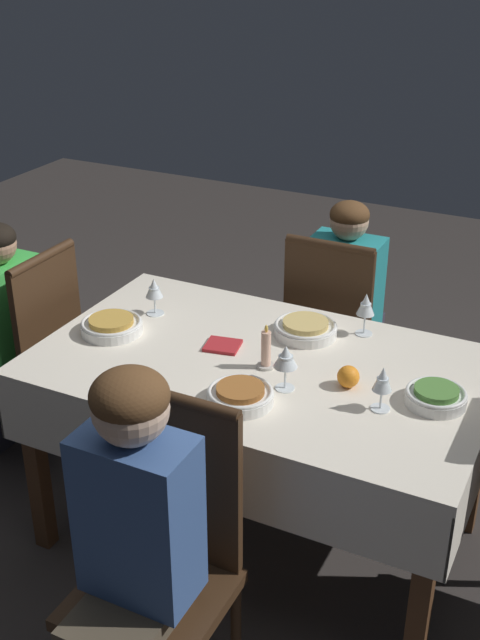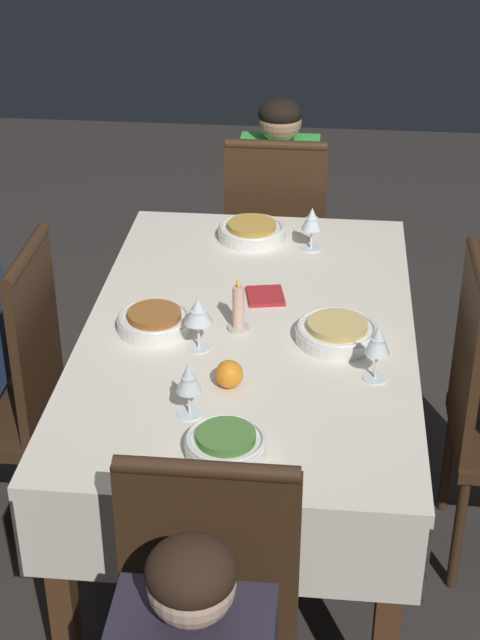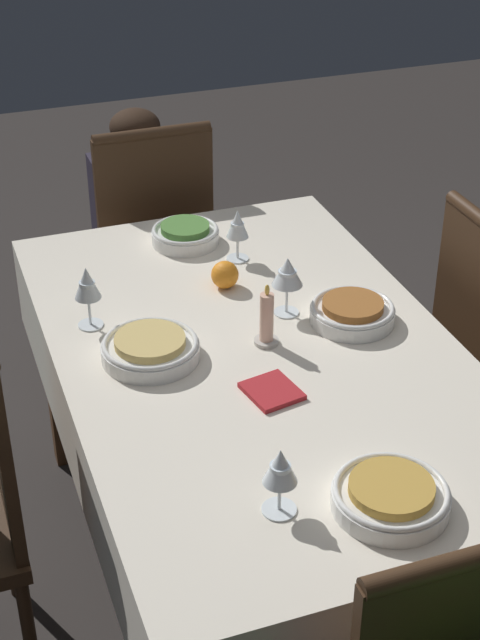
{
  "view_description": "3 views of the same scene",
  "coord_description": "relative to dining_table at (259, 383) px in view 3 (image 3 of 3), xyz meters",
  "views": [
    {
      "loc": [
        0.98,
        -2.15,
        2.1
      ],
      "look_at": [
        -0.05,
        -0.06,
        0.93
      ],
      "focal_mm": 45.0,
      "sensor_mm": 36.0,
      "label": 1
    },
    {
      "loc": [
        2.38,
        0.21,
        2.14
      ],
      "look_at": [
        0.07,
        -0.02,
        0.81
      ],
      "focal_mm": 55.0,
      "sensor_mm": 36.0,
      "label": 2
    },
    {
      "loc": [
        -1.78,
        0.68,
        2.02
      ],
      "look_at": [
        0.0,
        0.05,
        0.85
      ],
      "focal_mm": 55.0,
      "sensor_mm": 36.0,
      "label": 3
    }
  ],
  "objects": [
    {
      "name": "ground_plane",
      "position": [
        0.0,
        0.0,
        -0.67
      ],
      "size": [
        8.0,
        8.0,
        0.0
      ],
      "primitive_type": "plane",
      "color": "#332D2B"
    },
    {
      "name": "dining_table",
      "position": [
        0.0,
        0.0,
        0.0
      ],
      "size": [
        1.53,
        0.92,
        0.76
      ],
      "color": "silver",
      "rests_on": "ground_plane"
    },
    {
      "name": "chair_east",
      "position": [
        1.02,
        -0.0,
        -0.15
      ],
      "size": [
        0.4,
        0.4,
        0.98
      ],
      "rotation": [
        0.0,
        0.0,
        1.57
      ],
      "color": "#382314",
      "rests_on": "ground_plane"
    },
    {
      "name": "person_child_dark",
      "position": [
        1.2,
        -0.0,
        -0.14
      ],
      "size": [
        0.33,
        0.3,
        0.97
      ],
      "rotation": [
        0.0,
        0.0,
        1.57
      ],
      "color": "#282833",
      "rests_on": "ground_plane"
    },
    {
      "name": "bowl_south",
      "position": [
        0.05,
        -0.26,
        0.12
      ],
      "size": [
        0.21,
        0.21,
        0.06
      ],
      "color": "white",
      "rests_on": "dining_table"
    },
    {
      "name": "wine_glass_south",
      "position": [
        0.14,
        -0.12,
        0.2
      ],
      "size": [
        0.08,
        0.08,
        0.15
      ],
      "color": "white",
      "rests_on": "dining_table"
    },
    {
      "name": "bowl_east",
      "position": [
        0.59,
        0.0,
        0.12
      ],
      "size": [
        0.19,
        0.19,
        0.06
      ],
      "color": "white",
      "rests_on": "dining_table"
    },
    {
      "name": "wine_glass_east",
      "position": [
        0.45,
        -0.11,
        0.19
      ],
      "size": [
        0.06,
        0.06,
        0.15
      ],
      "color": "white",
      "rests_on": "dining_table"
    },
    {
      "name": "bowl_north",
      "position": [
        0.06,
        0.25,
        0.12
      ],
      "size": [
        0.23,
        0.23,
        0.06
      ],
      "color": "white",
      "rests_on": "dining_table"
    },
    {
      "name": "wine_glass_north",
      "position": [
        0.25,
        0.35,
        0.2
      ],
      "size": [
        0.06,
        0.06,
        0.16
      ],
      "color": "white",
      "rests_on": "dining_table"
    },
    {
      "name": "bowl_west",
      "position": [
        -0.58,
        -0.05,
        0.12
      ],
      "size": [
        0.22,
        0.22,
        0.06
      ],
      "color": "white",
      "rests_on": "dining_table"
    },
    {
      "name": "wine_glass_west",
      "position": [
        -0.52,
        0.15,
        0.19
      ],
      "size": [
        0.07,
        0.07,
        0.14
      ],
      "color": "white",
      "rests_on": "dining_table"
    },
    {
      "name": "candle_centerpiece",
      "position": [
        0.03,
        -0.03,
        0.15
      ],
      "size": [
        0.06,
        0.06,
        0.16
      ],
      "color": "beige",
      "rests_on": "dining_table"
    },
    {
      "name": "orange_fruit",
      "position": [
        0.32,
        -0.02,
        0.13
      ],
      "size": [
        0.07,
        0.07,
        0.07
      ],
      "primitive_type": "sphere",
      "color": "orange",
      "rests_on": "dining_table"
    },
    {
      "name": "napkin_red_folded",
      "position": [
        -0.16,
        0.03,
        0.1
      ],
      "size": [
        0.14,
        0.13,
        0.01
      ],
      "rotation": [
        0.0,
        0.0,
        0.19
      ],
      "color": "#AD2328",
      "rests_on": "dining_table"
    }
  ]
}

